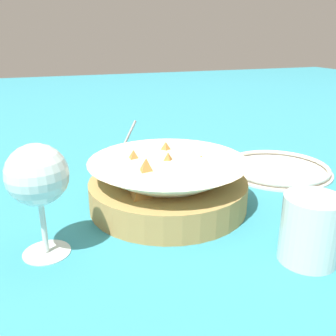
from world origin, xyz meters
TOP-DOWN VIEW (x-y plane):
  - ground_plane at (0.00, 0.00)m, footprint 4.00×4.00m
  - food_basket at (-0.02, -0.04)m, footprint 0.25×0.25m
  - sauce_cup at (-0.05, 0.14)m, footprint 0.06×0.06m
  - wine_glass at (-0.21, -0.12)m, footprint 0.08×0.08m
  - beer_mug at (0.10, -0.24)m, footprint 0.11×0.07m
  - side_plate at (0.24, 0.03)m, footprint 0.22×0.22m

SIDE VIEW (x-z plane):
  - ground_plane at x=0.00m, z-range 0.00..0.00m
  - side_plate at x=0.24m, z-range 0.00..0.01m
  - sauce_cup at x=-0.05m, z-range -0.03..0.08m
  - food_basket at x=-0.02m, z-range -0.01..0.09m
  - beer_mug at x=0.10m, z-range 0.00..0.08m
  - wine_glass at x=-0.21m, z-range 0.03..0.18m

